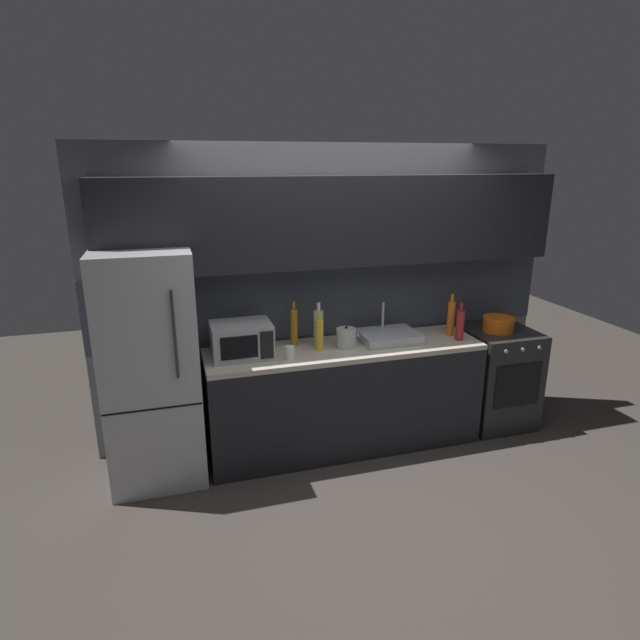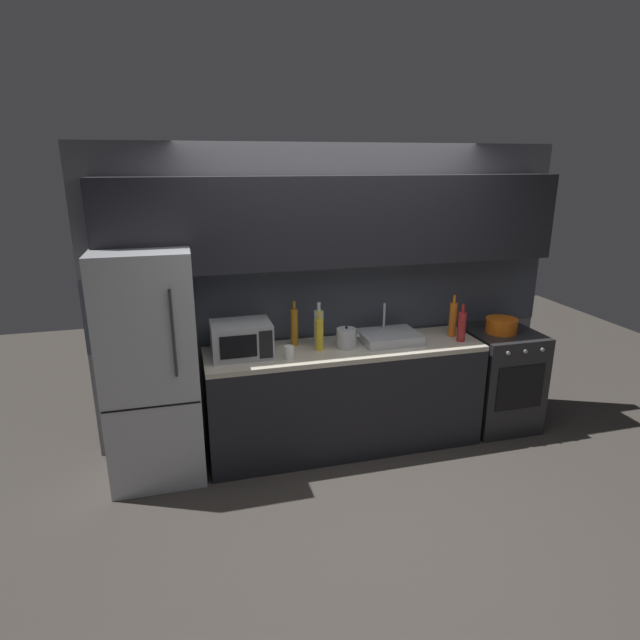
% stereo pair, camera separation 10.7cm
% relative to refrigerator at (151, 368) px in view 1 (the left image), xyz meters
% --- Properties ---
extents(ground_plane, '(10.00, 10.00, 0.00)m').
position_rel_refrigerator_xyz_m(ground_plane, '(1.52, -0.90, -0.89)').
color(ground_plane, '#3D3833').
extents(back_wall, '(4.02, 0.44, 2.50)m').
position_rel_refrigerator_xyz_m(back_wall, '(1.52, 0.30, 0.66)').
color(back_wall, slate).
rests_on(back_wall, ground).
extents(counter_run, '(2.28, 0.60, 0.90)m').
position_rel_refrigerator_xyz_m(counter_run, '(1.52, 0.00, -0.44)').
color(counter_run, black).
rests_on(counter_run, ground).
extents(refrigerator, '(0.68, 0.69, 1.77)m').
position_rel_refrigerator_xyz_m(refrigerator, '(0.00, 0.00, 0.00)').
color(refrigerator, '#B7BABF').
rests_on(refrigerator, ground).
extents(oven_range, '(0.60, 0.62, 0.90)m').
position_rel_refrigerator_xyz_m(oven_range, '(3.00, -0.00, -0.44)').
color(oven_range, '#232326').
rests_on(oven_range, ground).
extents(microwave, '(0.46, 0.35, 0.27)m').
position_rel_refrigerator_xyz_m(microwave, '(0.68, 0.02, 0.15)').
color(microwave, '#A8AAAF').
rests_on(microwave, counter_run).
extents(sink_basin, '(0.48, 0.38, 0.30)m').
position_rel_refrigerator_xyz_m(sink_basin, '(1.92, 0.03, 0.05)').
color(sink_basin, '#ADAFB5').
rests_on(sink_basin, counter_run).
extents(kettle, '(0.20, 0.16, 0.18)m').
position_rel_refrigerator_xyz_m(kettle, '(1.52, -0.02, 0.09)').
color(kettle, '#B7BABF').
rests_on(kettle, counter_run).
extents(wine_bottle_red, '(0.07, 0.07, 0.32)m').
position_rel_refrigerator_xyz_m(wine_bottle_red, '(2.51, -0.11, 0.15)').
color(wine_bottle_red, '#A82323').
rests_on(wine_bottle_red, counter_run).
extents(wine_bottle_amber, '(0.06, 0.06, 0.38)m').
position_rel_refrigerator_xyz_m(wine_bottle_amber, '(1.13, 0.15, 0.17)').
color(wine_bottle_amber, '#B27019').
rests_on(wine_bottle_amber, counter_run).
extents(wine_bottle_clear, '(0.08, 0.08, 0.36)m').
position_rel_refrigerator_xyz_m(wine_bottle_clear, '(1.32, 0.10, 0.17)').
color(wine_bottle_clear, silver).
rests_on(wine_bottle_clear, counter_run).
extents(wine_bottle_yellow, '(0.07, 0.07, 0.32)m').
position_rel_refrigerator_xyz_m(wine_bottle_yellow, '(1.30, -0.01, 0.15)').
color(wine_bottle_yellow, gold).
rests_on(wine_bottle_yellow, counter_run).
extents(wine_bottle_orange, '(0.07, 0.07, 0.37)m').
position_rel_refrigerator_xyz_m(wine_bottle_orange, '(2.50, 0.03, 0.17)').
color(wine_bottle_orange, orange).
rests_on(wine_bottle_orange, counter_run).
extents(mug_white, '(0.07, 0.07, 0.10)m').
position_rel_refrigerator_xyz_m(mug_white, '(1.02, -0.14, 0.06)').
color(mug_white, silver).
rests_on(mug_white, counter_run).
extents(cooking_pot, '(0.28, 0.28, 0.13)m').
position_rel_refrigerator_xyz_m(cooking_pot, '(2.97, 0.00, 0.08)').
color(cooking_pot, orange).
rests_on(cooking_pot, oven_range).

